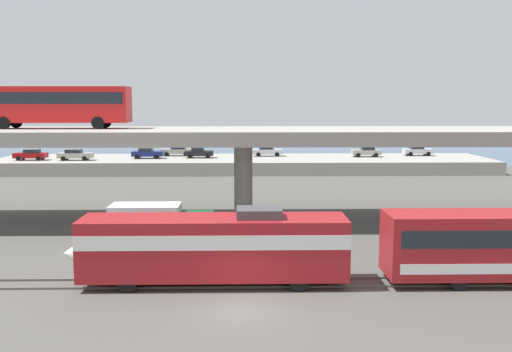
# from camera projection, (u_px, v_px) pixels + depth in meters

# --- Properties ---
(ground_plane) EXTENTS (260.00, 260.00, 0.00)m
(ground_plane) POSITION_uv_depth(u_px,v_px,m) (242.00, 311.00, 26.71)
(ground_plane) COLOR #4C4944
(rail_strip_near) EXTENTS (110.00, 0.12, 0.12)m
(rail_strip_near) POSITION_uv_depth(u_px,v_px,m) (243.00, 287.00, 29.95)
(rail_strip_near) COLOR #59544C
(rail_strip_near) RESTS_ON ground_plane
(rail_strip_far) EXTENTS (110.00, 0.12, 0.12)m
(rail_strip_far) POSITION_uv_depth(u_px,v_px,m) (243.00, 279.00, 31.38)
(rail_strip_far) COLOR #59544C
(rail_strip_far) RESTS_ON ground_plane
(train_locomotive) EXTENTS (15.18, 3.04, 4.18)m
(train_locomotive) POSITION_uv_depth(u_px,v_px,m) (201.00, 245.00, 30.34)
(train_locomotive) COLOR maroon
(train_locomotive) RESTS_ON ground_plane
(highway_overpass) EXTENTS (96.00, 10.07, 7.62)m
(highway_overpass) POSITION_uv_depth(u_px,v_px,m) (243.00, 138.00, 45.62)
(highway_overpass) COLOR gray
(highway_overpass) RESTS_ON ground_plane
(transit_bus_on_overpass) EXTENTS (12.00, 2.68, 3.40)m
(transit_bus_on_overpass) POSITION_uv_depth(u_px,v_px,m) (55.00, 103.00, 45.98)
(transit_bus_on_overpass) COLOR red
(transit_bus_on_overpass) RESTS_ON highway_overpass
(service_truck_west) EXTENTS (6.80, 2.46, 3.04)m
(service_truck_west) POSITION_uv_depth(u_px,v_px,m) (159.00, 225.00, 37.66)
(service_truck_west) COLOR #0C4C26
(service_truck_west) RESTS_ON ground_plane
(pier_parking_lot) EXTENTS (69.87, 13.48, 1.78)m
(pier_parking_lot) POSITION_uv_depth(u_px,v_px,m) (244.00, 164.00, 81.10)
(pier_parking_lot) COLOR gray
(pier_parking_lot) RESTS_ON ground_plane
(parked_car_0) EXTENTS (4.64, 1.84, 1.50)m
(parked_car_0) POSITION_uv_depth(u_px,v_px,m) (75.00, 155.00, 77.58)
(parked_car_0) COLOR #9E998C
(parked_car_0) RESTS_ON pier_parking_lot
(parked_car_1) EXTENTS (4.56, 1.96, 1.50)m
(parked_car_1) POSITION_uv_depth(u_px,v_px,m) (177.00, 151.00, 83.99)
(parked_car_1) COLOR #9E998C
(parked_car_1) RESTS_ON pier_parking_lot
(parked_car_2) EXTENTS (4.28, 1.98, 1.50)m
(parked_car_2) POSITION_uv_depth(u_px,v_px,m) (147.00, 153.00, 80.15)
(parked_car_2) COLOR navy
(parked_car_2) RESTS_ON pier_parking_lot
(parked_car_3) EXTENTS (4.16, 1.87, 1.50)m
(parked_car_3) POSITION_uv_depth(u_px,v_px,m) (366.00, 152.00, 82.42)
(parked_car_3) COLOR #9E998C
(parked_car_3) RESTS_ON pier_parking_lot
(parked_car_4) EXTENTS (4.00, 1.95, 1.50)m
(parked_car_4) POSITION_uv_depth(u_px,v_px,m) (199.00, 152.00, 80.95)
(parked_car_4) COLOR black
(parked_car_4) RESTS_ON pier_parking_lot
(parked_car_5) EXTENTS (4.43, 1.82, 1.50)m
(parked_car_5) POSITION_uv_depth(u_px,v_px,m) (267.00, 151.00, 83.45)
(parked_car_5) COLOR #B7B7BC
(parked_car_5) RESTS_ON pier_parking_lot
(parked_car_6) EXTENTS (4.23, 1.90, 1.50)m
(parked_car_6) POSITION_uv_depth(u_px,v_px,m) (417.00, 150.00, 84.20)
(parked_car_6) COLOR #B7B7BC
(parked_car_6) RESTS_ON pier_parking_lot
(parked_car_7) EXTENTS (4.35, 1.86, 1.50)m
(parked_car_7) POSITION_uv_depth(u_px,v_px,m) (31.00, 155.00, 77.72)
(parked_car_7) COLOR maroon
(parked_car_7) RESTS_ON pier_parking_lot
(harbor_water) EXTENTS (140.00, 36.00, 0.01)m
(harbor_water) POSITION_uv_depth(u_px,v_px,m) (244.00, 155.00, 104.02)
(harbor_water) COLOR #385B7A
(harbor_water) RESTS_ON ground_plane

